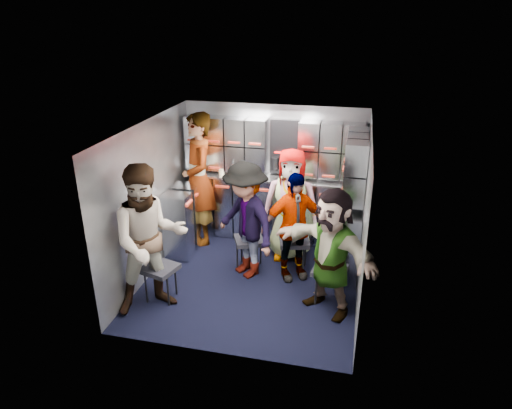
% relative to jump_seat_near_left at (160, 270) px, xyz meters
% --- Properties ---
extents(floor, '(3.00, 3.00, 0.00)m').
position_rel_jump_seat_near_left_xyz_m(floor, '(1.01, 0.69, -0.41)').
color(floor, black).
rests_on(floor, ground).
extents(wall_back, '(2.80, 0.04, 2.10)m').
position_rel_jump_seat_near_left_xyz_m(wall_back, '(1.01, 2.19, 0.64)').
color(wall_back, gray).
rests_on(wall_back, ground).
extents(wall_left, '(0.04, 3.00, 2.10)m').
position_rel_jump_seat_near_left_xyz_m(wall_left, '(-0.39, 0.69, 0.64)').
color(wall_left, gray).
rests_on(wall_left, ground).
extents(wall_right, '(0.04, 3.00, 2.10)m').
position_rel_jump_seat_near_left_xyz_m(wall_right, '(2.41, 0.69, 0.64)').
color(wall_right, gray).
rests_on(wall_right, ground).
extents(ceiling, '(2.80, 3.00, 0.02)m').
position_rel_jump_seat_near_left_xyz_m(ceiling, '(1.01, 0.69, 1.69)').
color(ceiling, silver).
rests_on(ceiling, wall_back).
extents(cart_bank_back, '(2.68, 0.38, 0.99)m').
position_rel_jump_seat_near_left_xyz_m(cart_bank_back, '(1.01, 1.98, 0.08)').
color(cart_bank_back, '#A7ADB8').
rests_on(cart_bank_back, ground).
extents(cart_bank_left, '(0.38, 0.76, 0.99)m').
position_rel_jump_seat_near_left_xyz_m(cart_bank_left, '(-0.18, 1.25, 0.08)').
color(cart_bank_left, '#A7ADB8').
rests_on(cart_bank_left, ground).
extents(counter, '(2.68, 0.42, 0.03)m').
position_rel_jump_seat_near_left_xyz_m(counter, '(1.01, 1.98, 0.60)').
color(counter, silver).
rests_on(counter, cart_bank_back).
extents(locker_bank_back, '(2.68, 0.28, 0.82)m').
position_rel_jump_seat_near_left_xyz_m(locker_bank_back, '(1.01, 2.04, 1.08)').
color(locker_bank_back, '#A7ADB8').
rests_on(locker_bank_back, wall_back).
extents(locker_bank_right, '(0.28, 1.00, 0.82)m').
position_rel_jump_seat_near_left_xyz_m(locker_bank_right, '(2.26, 1.39, 1.08)').
color(locker_bank_right, '#A7ADB8').
rests_on(locker_bank_right, wall_right).
extents(right_cabinet, '(0.28, 1.20, 1.00)m').
position_rel_jump_seat_near_left_xyz_m(right_cabinet, '(2.26, 1.29, 0.09)').
color(right_cabinet, '#A7ADB8').
rests_on(right_cabinet, ground).
extents(coffee_niche, '(0.46, 0.16, 0.84)m').
position_rel_jump_seat_near_left_xyz_m(coffee_niche, '(1.19, 2.10, 1.06)').
color(coffee_niche, black).
rests_on(coffee_niche, wall_back).
extents(red_latch_strip, '(2.60, 0.02, 0.03)m').
position_rel_jump_seat_near_left_xyz_m(red_latch_strip, '(1.01, 1.78, 0.47)').
color(red_latch_strip, '#A82A1B').
rests_on(red_latch_strip, cart_bank_back).
extents(jump_seat_near_left, '(0.48, 0.47, 0.47)m').
position_rel_jump_seat_near_left_xyz_m(jump_seat_near_left, '(0.00, 0.00, 0.00)').
color(jump_seat_near_left, black).
rests_on(jump_seat_near_left, ground).
extents(jump_seat_mid_left, '(0.50, 0.49, 0.46)m').
position_rel_jump_seat_near_left_xyz_m(jump_seat_mid_left, '(0.90, 1.00, -0.01)').
color(jump_seat_mid_left, black).
rests_on(jump_seat_mid_left, ground).
extents(jump_seat_center, '(0.38, 0.36, 0.42)m').
position_rel_jump_seat_near_left_xyz_m(jump_seat_center, '(1.40, 1.63, -0.04)').
color(jump_seat_center, black).
rests_on(jump_seat_center, ground).
extents(jump_seat_mid_right, '(0.48, 0.46, 0.47)m').
position_rel_jump_seat_near_left_xyz_m(jump_seat_mid_right, '(1.52, 1.08, 0.01)').
color(jump_seat_mid_right, black).
rests_on(jump_seat_mid_right, ground).
extents(jump_seat_near_right, '(0.45, 0.43, 0.47)m').
position_rel_jump_seat_near_left_xyz_m(jump_seat_near_right, '(2.06, 0.42, 0.00)').
color(jump_seat_near_right, black).
rests_on(jump_seat_near_right, ground).
extents(attendant_standing, '(0.80, 0.89, 2.04)m').
position_rel_jump_seat_near_left_xyz_m(attendant_standing, '(-0.04, 1.64, 0.61)').
color(attendant_standing, black).
rests_on(attendant_standing, ground).
extents(attendant_arc_a, '(1.14, 1.09, 1.84)m').
position_rel_jump_seat_near_left_xyz_m(attendant_arc_a, '(0.00, -0.18, 0.51)').
color(attendant_arc_a, black).
rests_on(attendant_arc_a, ground).
extents(attendant_arc_b, '(1.19, 1.13, 1.62)m').
position_rel_jump_seat_near_left_xyz_m(attendant_arc_b, '(0.90, 0.82, 0.40)').
color(attendant_arc_b, black).
rests_on(attendant_arc_b, ground).
extents(attendant_arc_c, '(0.83, 0.57, 1.65)m').
position_rel_jump_seat_near_left_xyz_m(attendant_arc_c, '(1.40, 1.45, 0.41)').
color(attendant_arc_c, black).
rests_on(attendant_arc_c, ground).
extents(attendant_arc_d, '(0.95, 0.75, 1.50)m').
position_rel_jump_seat_near_left_xyz_m(attendant_arc_d, '(1.52, 0.90, 0.34)').
color(attendant_arc_d, black).
rests_on(attendant_arc_d, ground).
extents(attendant_arc_e, '(1.47, 1.22, 1.58)m').
position_rel_jump_seat_near_left_xyz_m(attendant_arc_e, '(2.06, 0.24, 0.38)').
color(attendant_arc_e, black).
rests_on(attendant_arc_e, ground).
extents(bottle_left, '(0.06, 0.06, 0.24)m').
position_rel_jump_seat_near_left_xyz_m(bottle_left, '(0.76, 1.93, 0.74)').
color(bottle_left, white).
rests_on(bottle_left, counter).
extents(bottle_mid, '(0.06, 0.06, 0.27)m').
position_rel_jump_seat_near_left_xyz_m(bottle_mid, '(0.43, 1.93, 0.75)').
color(bottle_mid, white).
rests_on(bottle_mid, counter).
extents(bottle_right, '(0.06, 0.06, 0.23)m').
position_rel_jump_seat_near_left_xyz_m(bottle_right, '(1.22, 1.93, 0.73)').
color(bottle_right, white).
rests_on(bottle_right, counter).
extents(cup_left, '(0.09, 0.09, 0.09)m').
position_rel_jump_seat_near_left_xyz_m(cup_left, '(0.24, 1.92, 0.66)').
color(cup_left, '#C7B98C').
rests_on(cup_left, counter).
extents(cup_right, '(0.07, 0.07, 0.10)m').
position_rel_jump_seat_near_left_xyz_m(cup_right, '(1.41, 1.92, 0.67)').
color(cup_right, '#C7B98C').
rests_on(cup_right, counter).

